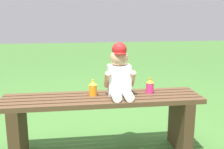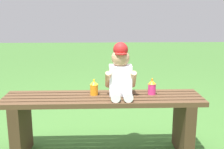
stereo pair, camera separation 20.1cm
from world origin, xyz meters
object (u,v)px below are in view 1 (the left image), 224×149
(park_bench, at_px, (102,117))
(child_figure, at_px, (120,73))
(sippy_cup_left, at_px, (93,88))
(sippy_cup_right, at_px, (150,86))

(park_bench, distance_m, child_figure, 0.37)
(sippy_cup_left, bearing_deg, sippy_cup_right, 0.00)
(child_figure, height_order, sippy_cup_left, child_figure)
(park_bench, distance_m, sippy_cup_right, 0.44)
(sippy_cup_right, bearing_deg, child_figure, -175.01)
(sippy_cup_right, bearing_deg, park_bench, -173.92)
(park_bench, height_order, sippy_cup_right, sippy_cup_right)
(park_bench, xyz_separation_m, sippy_cup_left, (-0.07, 0.04, 0.22))
(child_figure, height_order, sippy_cup_right, child_figure)
(sippy_cup_left, bearing_deg, child_figure, -6.06)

